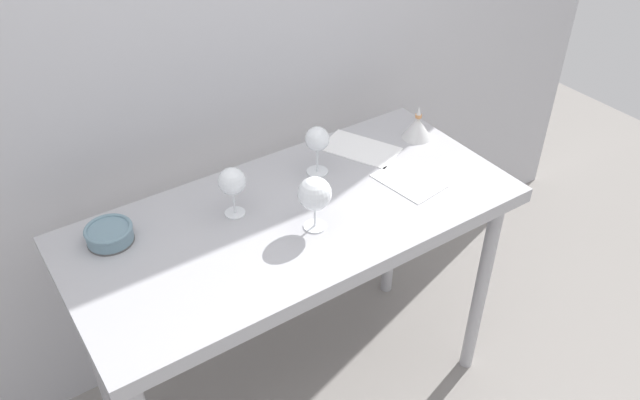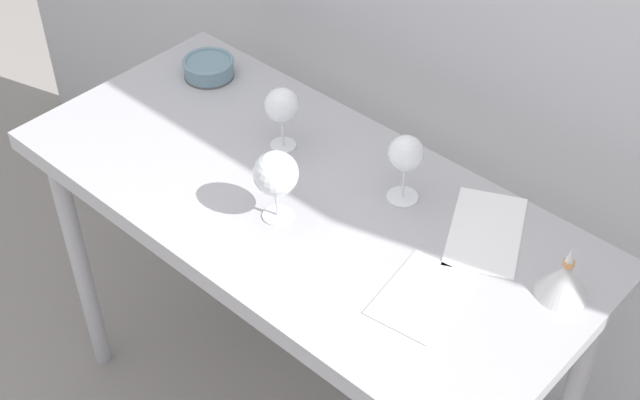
{
  "view_description": "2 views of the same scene",
  "coord_description": "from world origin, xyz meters",
  "px_view_note": "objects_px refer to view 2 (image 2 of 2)",
  "views": [
    {
      "loc": [
        -0.8,
        -1.33,
        2.11
      ],
      "look_at": [
        0.07,
        -0.04,
        0.94
      ],
      "focal_mm": 35.98,
      "sensor_mm": 36.0,
      "label": 1
    },
    {
      "loc": [
        1.07,
        -1.12,
        2.24
      ],
      "look_at": [
        0.08,
        -0.03,
        0.94
      ],
      "focal_mm": 50.12,
      "sensor_mm": 36.0,
      "label": 2
    }
  ],
  "objects_px": {
    "tasting_sheet_upper": "(421,296)",
    "decanter_funnel": "(564,279)",
    "wine_glass_far_right": "(406,155)",
    "wine_glass_far_left": "(282,107)",
    "wine_glass_near_center": "(276,175)",
    "tasting_sheet_lower": "(486,231)",
    "tasting_bowl": "(209,67)"
  },
  "relations": [
    {
      "from": "wine_glass_near_center",
      "to": "tasting_sheet_lower",
      "type": "bearing_deg",
      "value": 35.98
    },
    {
      "from": "wine_glass_near_center",
      "to": "decanter_funnel",
      "type": "relative_size",
      "value": 1.35
    },
    {
      "from": "tasting_sheet_upper",
      "to": "tasting_sheet_lower",
      "type": "xyz_separation_m",
      "value": [
        -0.01,
        0.25,
        0.0
      ]
    },
    {
      "from": "wine_glass_near_center",
      "to": "tasting_bowl",
      "type": "height_order",
      "value": "wine_glass_near_center"
    },
    {
      "from": "tasting_sheet_lower",
      "to": "tasting_sheet_upper",
      "type": "bearing_deg",
      "value": -113.63
    },
    {
      "from": "decanter_funnel",
      "to": "wine_glass_near_center",
      "type": "bearing_deg",
      "value": -159.43
    },
    {
      "from": "tasting_sheet_upper",
      "to": "wine_glass_near_center",
      "type": "bearing_deg",
      "value": 175.74
    },
    {
      "from": "wine_glass_near_center",
      "to": "tasting_sheet_lower",
      "type": "xyz_separation_m",
      "value": [
        0.37,
        0.27,
        -0.12
      ]
    },
    {
      "from": "wine_glass_far_left",
      "to": "decanter_funnel",
      "type": "xyz_separation_m",
      "value": [
        0.76,
        0.03,
        -0.07
      ]
    },
    {
      "from": "tasting_bowl",
      "to": "decanter_funnel",
      "type": "bearing_deg",
      "value": -2.81
    },
    {
      "from": "tasting_bowl",
      "to": "decanter_funnel",
      "type": "relative_size",
      "value": 1.08
    },
    {
      "from": "wine_glass_far_left",
      "to": "wine_glass_near_center",
      "type": "height_order",
      "value": "wine_glass_near_center"
    },
    {
      "from": "wine_glass_far_left",
      "to": "wine_glass_near_center",
      "type": "relative_size",
      "value": 0.94
    },
    {
      "from": "wine_glass_near_center",
      "to": "tasting_sheet_lower",
      "type": "height_order",
      "value": "wine_glass_near_center"
    },
    {
      "from": "wine_glass_far_left",
      "to": "tasting_bowl",
      "type": "distance_m",
      "value": 0.38
    },
    {
      "from": "wine_glass_far_right",
      "to": "tasting_sheet_lower",
      "type": "distance_m",
      "value": 0.24
    },
    {
      "from": "wine_glass_far_right",
      "to": "wine_glass_near_center",
      "type": "height_order",
      "value": "wine_glass_near_center"
    },
    {
      "from": "wine_glass_far_left",
      "to": "tasting_sheet_lower",
      "type": "height_order",
      "value": "wine_glass_far_left"
    },
    {
      "from": "wine_glass_far_right",
      "to": "wine_glass_far_left",
      "type": "bearing_deg",
      "value": -172.21
    },
    {
      "from": "tasting_sheet_upper",
      "to": "decanter_funnel",
      "type": "xyz_separation_m",
      "value": [
        0.21,
        0.2,
        0.04
      ]
    },
    {
      "from": "tasting_sheet_lower",
      "to": "tasting_bowl",
      "type": "height_order",
      "value": "tasting_bowl"
    },
    {
      "from": "wine_glass_near_center",
      "to": "tasting_bowl",
      "type": "bearing_deg",
      "value": 152.41
    },
    {
      "from": "wine_glass_far_left",
      "to": "tasting_sheet_lower",
      "type": "bearing_deg",
      "value": 8.41
    },
    {
      "from": "tasting_bowl",
      "to": "tasting_sheet_upper",
      "type": "bearing_deg",
      "value": -15.45
    },
    {
      "from": "wine_glass_far_right",
      "to": "tasting_bowl",
      "type": "distance_m",
      "value": 0.7
    },
    {
      "from": "wine_glass_far_right",
      "to": "tasting_sheet_lower",
      "type": "relative_size",
      "value": 0.65
    },
    {
      "from": "tasting_sheet_lower",
      "to": "tasting_bowl",
      "type": "relative_size",
      "value": 1.88
    },
    {
      "from": "tasting_sheet_lower",
      "to": "tasting_bowl",
      "type": "distance_m",
      "value": 0.9
    },
    {
      "from": "wine_glass_far_left",
      "to": "wine_glass_far_right",
      "type": "relative_size",
      "value": 0.96
    },
    {
      "from": "tasting_sheet_upper",
      "to": "tasting_bowl",
      "type": "relative_size",
      "value": 1.55
    },
    {
      "from": "wine_glass_far_right",
      "to": "wine_glass_near_center",
      "type": "bearing_deg",
      "value": -125.24
    },
    {
      "from": "tasting_bowl",
      "to": "wine_glass_far_left",
      "type": "bearing_deg",
      "value": -13.33
    }
  ]
}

